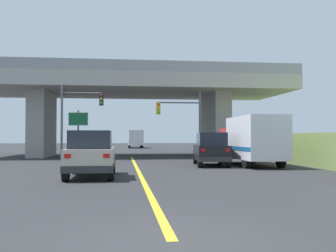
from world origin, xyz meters
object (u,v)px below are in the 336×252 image
(suv_crossing, at_px, (211,149))
(semi_truck_distant, at_px, (135,139))
(highway_sign, at_px, (78,123))
(traffic_signal_nearside, at_px, (185,117))
(box_truck, at_px, (252,140))
(traffic_signal_farside, at_px, (76,112))
(suv_lead, at_px, (91,154))

(suv_crossing, relative_size, semi_truck_distant, 0.64)
(suv_crossing, height_order, semi_truck_distant, semi_truck_distant)
(highway_sign, bearing_deg, suv_crossing, -49.06)
(traffic_signal_nearside, bearing_deg, box_truck, -69.95)
(suv_crossing, height_order, traffic_signal_farside, traffic_signal_farside)
(box_truck, relative_size, traffic_signal_nearside, 1.30)
(highway_sign, xyz_separation_m, semi_truck_distant, (5.90, 30.50, -1.40))
(suv_crossing, xyz_separation_m, traffic_signal_farside, (-8.94, 7.31, 2.70))
(semi_truck_distant, bearing_deg, box_truck, -82.10)
(suv_crossing, bearing_deg, traffic_signal_farside, 146.96)
(box_truck, xyz_separation_m, semi_truck_distant, (-5.72, 41.18, -0.05))
(box_truck, bearing_deg, highway_sign, 137.40)
(highway_sign, bearing_deg, semi_truck_distant, 79.04)
(suv_lead, bearing_deg, highway_sign, 98.11)
(suv_lead, relative_size, traffic_signal_nearside, 0.83)
(traffic_signal_farside, bearing_deg, traffic_signal_nearside, 3.00)
(traffic_signal_farside, relative_size, highway_sign, 1.44)
(semi_truck_distant, bearing_deg, traffic_signal_nearside, -85.16)
(suv_lead, distance_m, highway_sign, 16.90)
(traffic_signal_farside, bearing_deg, semi_truck_distant, 80.32)
(suv_crossing, xyz_separation_m, highway_sign, (-9.10, 10.49, 1.92))
(traffic_signal_nearside, distance_m, semi_truck_distant, 33.39)
(traffic_signal_nearside, bearing_deg, traffic_signal_farside, -177.00)
(traffic_signal_farside, height_order, semi_truck_distant, traffic_signal_farside)
(box_truck, height_order, semi_truck_distant, box_truck)
(box_truck, distance_m, traffic_signal_farside, 13.87)
(box_truck, xyz_separation_m, traffic_signal_farside, (-11.46, 7.51, 2.13))
(suv_lead, xyz_separation_m, suv_crossing, (6.73, 6.14, -0.00))
(box_truck, relative_size, traffic_signal_farside, 1.20)
(suv_crossing, xyz_separation_m, traffic_signal_nearside, (-0.38, 7.76, 2.36))
(traffic_signal_nearside, bearing_deg, suv_lead, -114.55)
(suv_lead, bearing_deg, traffic_signal_farside, 99.33)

